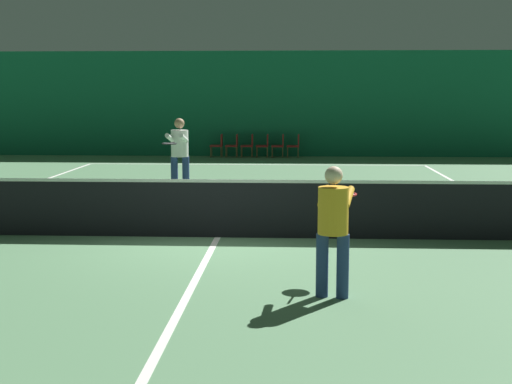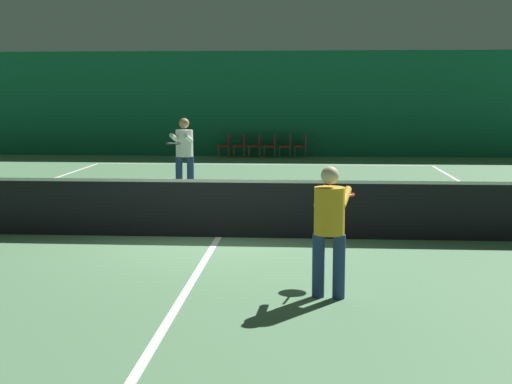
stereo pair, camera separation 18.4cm
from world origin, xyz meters
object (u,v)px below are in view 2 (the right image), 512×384
at_px(courtside_chair_2, 256,144).
at_px(courtside_chair_3, 272,144).
at_px(courtside_chair_0, 226,144).
at_px(courtside_chair_4, 287,144).
at_px(courtside_chair_1, 241,144).
at_px(courtside_chair_5, 302,144).
at_px(player_near, 330,221).
at_px(player_far, 184,150).
at_px(tennis_net, 218,206).

height_order(courtside_chair_2, courtside_chair_3, same).
xyz_separation_m(courtside_chair_0, courtside_chair_4, (2.24, 0.00, 0.00)).
bearing_deg(courtside_chair_1, courtside_chair_5, 90.00).
bearing_deg(player_near, courtside_chair_5, 12.51).
relative_size(player_far, courtside_chair_1, 2.09).
bearing_deg(player_far, courtside_chair_1, -179.20).
xyz_separation_m(player_far, courtside_chair_3, (1.60, 9.49, -0.53)).
bearing_deg(courtside_chair_4, courtside_chair_3, -90.00).
bearing_deg(player_near, tennis_net, 38.26).
distance_m(player_far, courtside_chair_4, 9.75).
xyz_separation_m(player_near, courtside_chair_5, (-0.39, 17.87, -0.40)).
distance_m(courtside_chair_3, courtside_chair_4, 0.56).
xyz_separation_m(tennis_net, courtside_chair_5, (1.29, 14.56, -0.03)).
distance_m(courtside_chair_0, courtside_chair_1, 0.56).
relative_size(tennis_net, courtside_chair_0, 14.29).
relative_size(player_far, courtside_chair_2, 2.09).
relative_size(tennis_net, player_far, 6.85).
xyz_separation_m(tennis_net, courtside_chair_0, (-1.50, 14.56, -0.03)).
xyz_separation_m(courtside_chair_1, courtside_chair_4, (1.68, 0.00, 0.00)).
height_order(courtside_chair_2, courtside_chair_4, same).
bearing_deg(courtside_chair_2, player_far, -6.24).
bearing_deg(courtside_chair_5, tennis_net, -5.08).
bearing_deg(player_near, player_far, 31.61).
relative_size(courtside_chair_3, courtside_chair_4, 1.00).
xyz_separation_m(player_near, courtside_chair_1, (-2.63, 17.87, -0.40)).
relative_size(player_far, courtside_chair_4, 2.09).
xyz_separation_m(courtside_chair_3, courtside_chair_4, (0.56, 0.00, 0.00)).
height_order(courtside_chair_0, courtside_chair_1, same).
distance_m(player_near, courtside_chair_3, 17.94).
bearing_deg(player_far, courtside_chair_4, 170.88).
xyz_separation_m(tennis_net, courtside_chair_1, (-0.94, 14.56, -0.03)).
relative_size(player_near, courtside_chair_4, 1.81).
relative_size(courtside_chair_0, courtside_chair_4, 1.00).
relative_size(player_near, player_far, 0.87).
height_order(tennis_net, courtside_chair_2, tennis_net).
height_order(tennis_net, courtside_chair_3, tennis_net).
relative_size(courtside_chair_0, courtside_chair_5, 1.00).
bearing_deg(courtside_chair_5, courtside_chair_1, -90.00).
xyz_separation_m(courtside_chair_2, courtside_chair_4, (1.12, 0.00, 0.00)).
bearing_deg(courtside_chair_3, courtside_chair_2, -90.00).
distance_m(courtside_chair_1, courtside_chair_4, 1.68).
distance_m(player_near, courtside_chair_0, 18.16).
height_order(tennis_net, player_near, player_near).
bearing_deg(courtside_chair_3, courtside_chair_1, -90.00).
bearing_deg(tennis_net, courtside_chair_2, 91.51).
bearing_deg(courtside_chair_4, player_far, -12.80).
height_order(player_far, courtside_chair_1, player_far).
bearing_deg(courtside_chair_0, player_near, 10.12).
relative_size(courtside_chair_1, courtside_chair_3, 1.00).
height_order(courtside_chair_0, courtside_chair_3, same).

